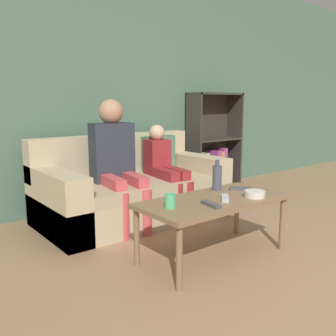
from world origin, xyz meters
The scene contains 12 objects.
wall_back centered at (0.00, 2.93, 1.30)m, with size 12.00×0.06×2.60m.
couch centered at (-0.08, 2.35, 0.26)m, with size 1.73×0.90×0.77m.
bookshelf centered at (1.38, 2.77, 0.45)m, with size 0.75×0.28×1.20m.
coffee_table centered at (-0.15, 1.20, 0.38)m, with size 1.08×0.52×0.43m.
person_adult centered at (-0.31, 2.27, 0.64)m, with size 0.41×0.66×1.12m.
person_child centered at (0.20, 2.21, 0.48)m, with size 0.28×0.64×0.87m.
cup_near centered at (-0.53, 1.21, 0.47)m, with size 0.07×0.07×0.09m.
tv_remote_0 centered at (-0.29, 1.08, 0.44)m, with size 0.07×0.18×0.02m.
tv_remote_1 centered at (0.20, 1.26, 0.44)m, with size 0.16×0.15×0.02m.
tv_remote_2 centered at (-0.10, 1.14, 0.44)m, with size 0.16×0.15×0.02m.
snack_bowl centered at (0.11, 1.06, 0.45)m, with size 0.15×0.15×0.05m.
bottle centered at (0.06, 1.37, 0.53)m, with size 0.07×0.07×0.23m.
Camera 1 is at (-1.97, -0.58, 1.10)m, focal length 40.00 mm.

